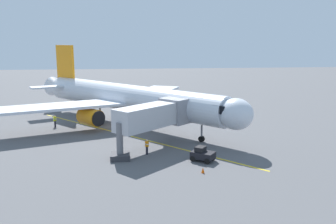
{
  "coord_description": "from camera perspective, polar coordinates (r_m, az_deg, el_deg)",
  "views": [
    {
      "loc": [
        -2.08,
        50.79,
        12.17
      ],
      "look_at": [
        -7.31,
        5.07,
        3.0
      ],
      "focal_mm": 38.17,
      "sensor_mm": 36.0,
      "label": 1
    }
  ],
  "objects": [
    {
      "name": "tug_near_nose",
      "position": [
        37.18,
        5.54,
        -6.75
      ],
      "size": [
        2.74,
        2.58,
        1.5
      ],
      "color": "black",
      "rests_on": "ground"
    },
    {
      "name": "ground_crew_marshaller",
      "position": [
        39.09,
        -3.39,
        -5.53
      ],
      "size": [
        0.43,
        0.47,
        1.71
      ],
      "color": "#23232D",
      "rests_on": "ground"
    },
    {
      "name": "safety_cone_nose_right",
      "position": [
        34.07,
        5.6,
        -9.22
      ],
      "size": [
        0.32,
        0.32,
        0.55
      ],
      "primitive_type": "cone",
      "color": "#F2590F",
      "rests_on": "ground"
    },
    {
      "name": "ground_plane",
      "position": [
        52.27,
        -8.64,
        -2.32
      ],
      "size": [
        220.0,
        220.0,
        0.0
      ],
      "primitive_type": "plane",
      "color": "#565659"
    },
    {
      "name": "ground_crew_wing_walker",
      "position": [
        53.85,
        -17.61,
        -1.36
      ],
      "size": [
        0.47,
        0.45,
        1.71
      ],
      "color": "#23232D",
      "rests_on": "ground"
    },
    {
      "name": "airplane",
      "position": [
        52.5,
        -6.8,
        2.24
      ],
      "size": [
        32.6,
        33.48,
        11.5
      ],
      "color": "silver",
      "rests_on": "ground"
    },
    {
      "name": "jet_bridge",
      "position": [
        40.9,
        -1.82,
        -0.6
      ],
      "size": [
        9.79,
        9.16,
        5.4
      ],
      "color": "#B7B7BC",
      "rests_on": "ground"
    },
    {
      "name": "safety_cone_wing_port",
      "position": [
        37.82,
        4.62,
        -7.1
      ],
      "size": [
        0.32,
        0.32,
        0.55
      ],
      "primitive_type": "cone",
      "color": "#F2590F",
      "rests_on": "ground"
    },
    {
      "name": "apron_lead_in_line",
      "position": [
        47.25,
        -6.48,
        -3.72
      ],
      "size": [
        26.98,
        29.85,
        0.01
      ],
      "primitive_type": "cube",
      "rotation": [
        0.0,
        0.0,
        0.73
      ],
      "color": "yellow",
      "rests_on": "ground"
    },
    {
      "name": "safety_cone_nose_left",
      "position": [
        52.56,
        6.61,
        -1.89
      ],
      "size": [
        0.32,
        0.32,
        0.55
      ],
      "primitive_type": "cone",
      "color": "#F2590F",
      "rests_on": "ground"
    }
  ]
}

